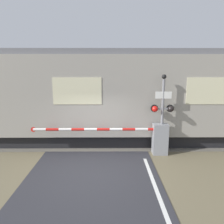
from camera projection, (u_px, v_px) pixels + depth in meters
The scene contains 5 objects.
ground_plane at pixel (94, 171), 7.55m from camera, with size 80.00×80.00×0.00m, color #6B6047.
track_bed at pixel (99, 139), 10.85m from camera, with size 36.00×3.20×0.13m.
train at pixel (196, 96), 10.45m from camera, with size 19.86×2.96×4.29m.
crossing_barrier at pixel (150, 137), 8.95m from camera, with size 5.58×0.44×1.28m.
signal_post at pixel (163, 110), 8.75m from camera, with size 0.94×0.26×3.27m.
Camera 1 is at (0.59, -7.00, 3.51)m, focal length 35.00 mm.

